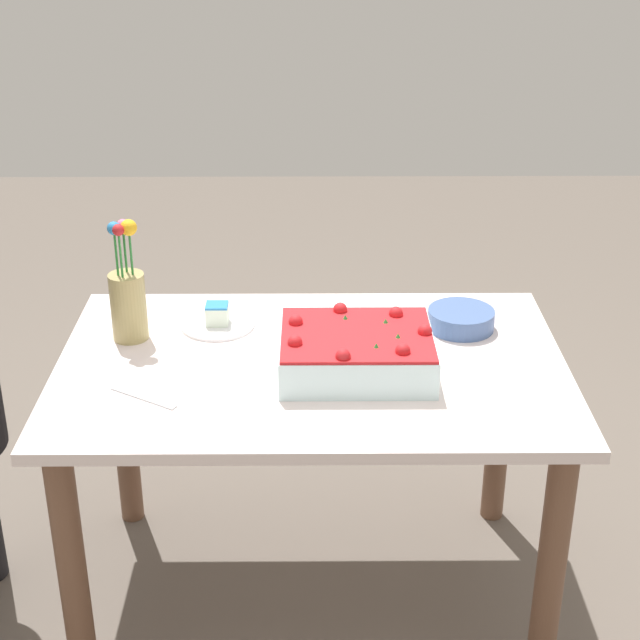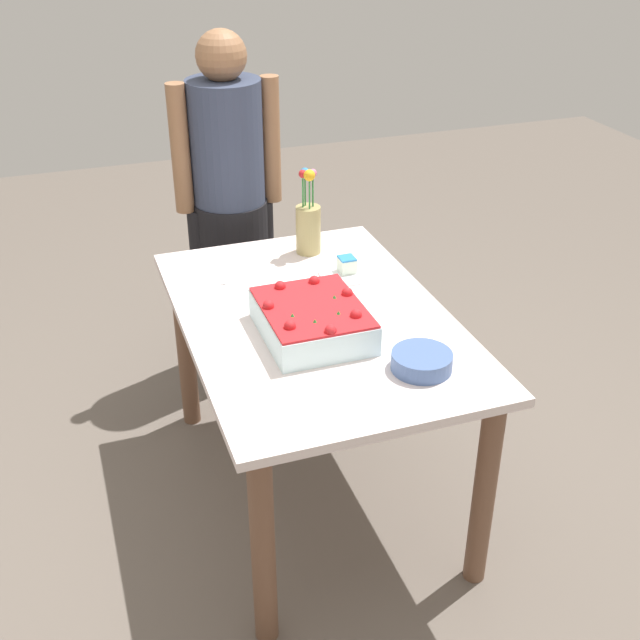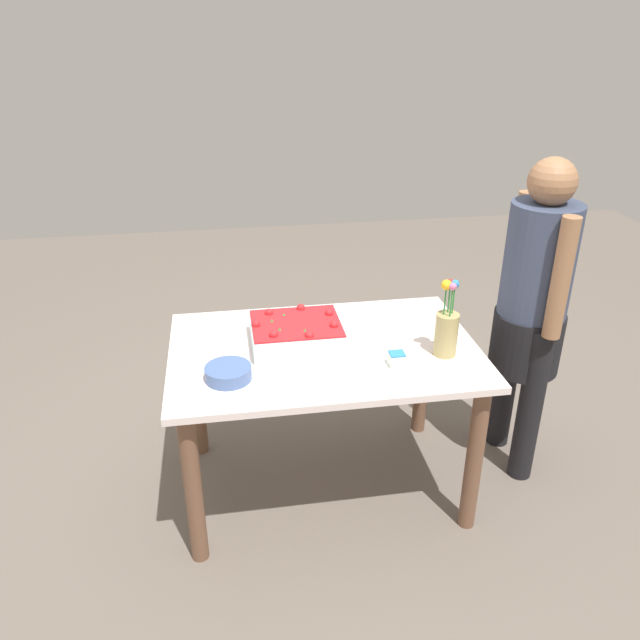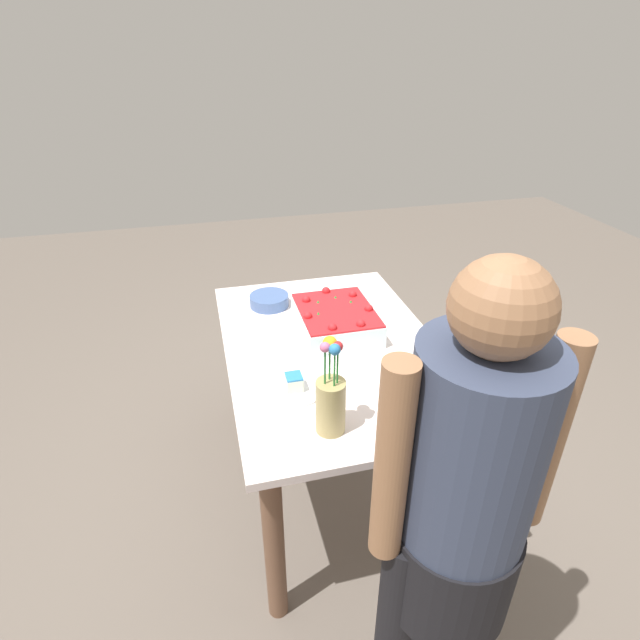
% 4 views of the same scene
% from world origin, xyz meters
% --- Properties ---
extents(ground_plane, '(8.00, 8.00, 0.00)m').
position_xyz_m(ground_plane, '(0.00, 0.00, 0.00)').
color(ground_plane, '#655B51').
extents(dining_table, '(1.29, 0.85, 0.74)m').
position_xyz_m(dining_table, '(0.00, 0.00, 0.61)').
color(dining_table, silver).
rests_on(dining_table, ground_plane).
extents(sheet_cake, '(0.38, 0.31, 0.12)m').
position_xyz_m(sheet_cake, '(0.11, -0.05, 0.79)').
color(sheet_cake, white).
rests_on(sheet_cake, dining_table).
extents(serving_plate_with_slice, '(0.20, 0.20, 0.07)m').
position_xyz_m(serving_plate_with_slice, '(-0.26, 0.21, 0.75)').
color(serving_plate_with_slice, white).
rests_on(serving_plate_with_slice, dining_table).
extents(cake_knife, '(0.17, 0.12, 0.00)m').
position_xyz_m(cake_knife, '(-0.40, -0.18, 0.74)').
color(cake_knife, silver).
rests_on(cake_knife, dining_table).
extents(flower_vase, '(0.09, 0.09, 0.33)m').
position_xyz_m(flower_vase, '(-0.48, 0.14, 0.85)').
color(flower_vase, tan).
rests_on(flower_vase, dining_table).
extents(fruit_bowl, '(0.18, 0.18, 0.05)m').
position_xyz_m(fruit_bowl, '(0.40, 0.19, 0.76)').
color(fruit_bowl, '#4A669D').
rests_on(fruit_bowl, dining_table).
extents(person_standing, '(0.31, 0.45, 1.49)m').
position_xyz_m(person_standing, '(-0.95, -0.05, 0.85)').
color(person_standing, black).
rests_on(person_standing, ground_plane).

